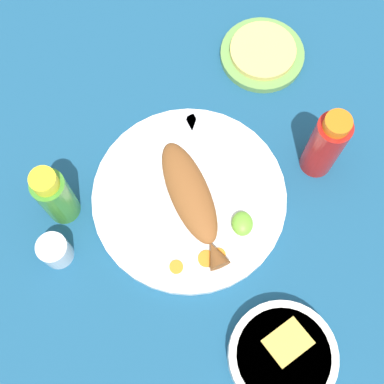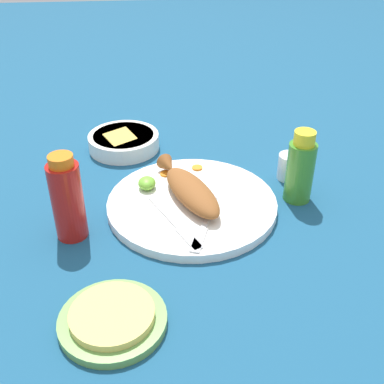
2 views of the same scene
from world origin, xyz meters
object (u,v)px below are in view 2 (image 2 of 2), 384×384
at_px(hot_sauce_bottle_green, 300,169).
at_px(salt_cup, 289,168).
at_px(fork_far, 177,225).
at_px(tortilla_plate, 113,321).
at_px(guacamole_bowl, 124,141).
at_px(hot_sauce_bottle_red, 67,199).
at_px(fried_fish, 190,189).
at_px(fork_near, 204,225).
at_px(main_plate, 192,204).

xyz_separation_m(hot_sauce_bottle_green, salt_cup, (-0.08, 0.00, -0.05)).
height_order(fork_far, tortilla_plate, fork_far).
bearing_deg(salt_cup, guacamole_bowl, -115.30).
height_order(fork_far, hot_sauce_bottle_red, hot_sauce_bottle_red).
xyz_separation_m(fried_fish, guacamole_bowl, (-0.26, -0.14, -0.02)).
xyz_separation_m(fork_near, guacamole_bowl, (-0.35, -0.16, 0.00)).
distance_m(main_plate, tortilla_plate, 0.32).
bearing_deg(fried_fish, main_plate, 0.00).
relative_size(fried_fish, salt_cup, 4.16).
height_order(fork_far, salt_cup, salt_cup).
height_order(fried_fish, fork_near, fried_fish).
bearing_deg(fork_far, main_plate, 130.86).
height_order(fried_fish, hot_sauce_bottle_red, hot_sauce_bottle_red).
bearing_deg(fork_near, fried_fish, -150.06).
bearing_deg(hot_sauce_bottle_green, tortilla_plate, -50.11).
bearing_deg(guacamole_bowl, fork_near, 23.80).
bearing_deg(tortilla_plate, salt_cup, 136.29).
distance_m(hot_sauce_bottle_green, guacamole_bowl, 0.44).
relative_size(fried_fish, hot_sauce_bottle_green, 1.55).
distance_m(fork_near, guacamole_bowl, 0.39).
bearing_deg(tortilla_plate, main_plate, 153.39).
distance_m(salt_cup, tortilla_plate, 0.53).
xyz_separation_m(hot_sauce_bottle_red, guacamole_bowl, (-0.33, 0.09, -0.06)).
height_order(hot_sauce_bottle_red, tortilla_plate, hot_sauce_bottle_red).
relative_size(main_plate, tortilla_plate, 2.09).
bearing_deg(fork_far, fork_near, 59.59).
relative_size(fork_near, fork_far, 1.04).
xyz_separation_m(main_plate, fried_fish, (-0.01, -0.00, 0.03)).
bearing_deg(fried_fish, fork_near, -9.99).
bearing_deg(hot_sauce_bottle_red, main_plate, 105.98).
height_order(fork_near, tortilla_plate, fork_near).
bearing_deg(salt_cup, fried_fish, -69.43).
distance_m(fork_far, hot_sauce_bottle_red, 0.20).
xyz_separation_m(fork_far, hot_sauce_bottle_red, (-0.02, -0.19, 0.06)).
bearing_deg(fork_near, salt_cup, 150.16).
relative_size(fork_far, tortilla_plate, 1.07).
bearing_deg(hot_sauce_bottle_green, fork_far, -69.29).
bearing_deg(fork_near, hot_sauce_bottle_green, 135.33).
relative_size(main_plate, fork_far, 1.95).
bearing_deg(fork_far, tortilla_plate, -53.08).
xyz_separation_m(fork_far, tortilla_plate, (0.21, -0.11, -0.01)).
distance_m(fried_fish, hot_sauce_bottle_red, 0.24).
relative_size(fork_far, hot_sauce_bottle_green, 1.13).
relative_size(fried_fish, tortilla_plate, 1.47).
bearing_deg(hot_sauce_bottle_green, fork_near, -63.71).
xyz_separation_m(fork_near, salt_cup, (-0.18, 0.21, 0.01)).
bearing_deg(tortilla_plate, hot_sauce_bottle_red, -159.55).
bearing_deg(fork_near, hot_sauce_bottle_red, -75.86).
bearing_deg(tortilla_plate, fork_near, 141.83).
bearing_deg(fried_fish, guacamole_bowl, -172.76).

